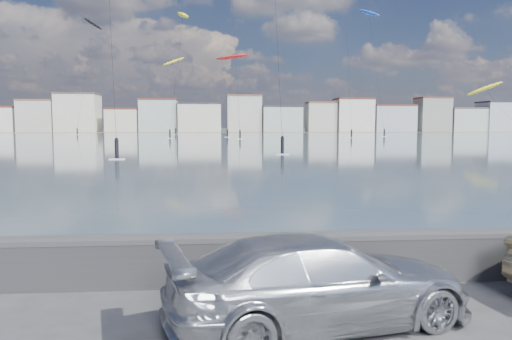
{
  "coord_description": "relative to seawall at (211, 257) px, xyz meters",
  "views": [
    {
      "loc": [
        0.11,
        -7.04,
        3.23
      ],
      "look_at": [
        1.0,
        4.0,
        2.2
      ],
      "focal_mm": 35.0,
      "sensor_mm": 36.0,
      "label": 1
    }
  ],
  "objects": [
    {
      "name": "kitesurfer_7",
      "position": [
        -13.11,
        152.27,
        21.88
      ],
      "size": [
        7.86,
        15.85,
        24.75
      ],
      "color": "yellow",
      "rests_on": "ground"
    },
    {
      "name": "far_buildings",
      "position": [
        1.31,
        183.3,
        5.44
      ],
      "size": [
        240.79,
        13.26,
        14.6
      ],
      "color": "beige",
      "rests_on": "ground"
    },
    {
      "name": "kitesurfer_12",
      "position": [
        74.55,
        124.3,
        12.23
      ],
      "size": [
        10.87,
        16.53,
        15.52
      ],
      "color": "yellow",
      "rests_on": "ground"
    },
    {
      "name": "far_shore_strip",
      "position": [
        0.0,
        197.3,
        -0.57
      ],
      "size": [
        500.0,
        60.0,
        0.0
      ],
      "primitive_type": "cube",
      "color": "#4C473D",
      "rests_on": "ground"
    },
    {
      "name": "kitesurfer_17",
      "position": [
        40.91,
        123.08,
        31.63
      ],
      "size": [
        5.9,
        18.22,
        34.97
      ],
      "color": "blue",
      "rests_on": "ground"
    },
    {
      "name": "kitesurfer_16",
      "position": [
        -38.69,
        155.72,
        33.56
      ],
      "size": [
        7.01,
        18.42,
        37.57
      ],
      "color": "black",
      "rests_on": "ground"
    },
    {
      "name": "bay_water",
      "position": [
        0.0,
        88.8,
        -0.58
      ],
      "size": [
        500.0,
        177.0,
        0.0
      ],
      "primitive_type": "cube",
      "color": "#34555F",
      "rests_on": "ground"
    },
    {
      "name": "kitesurfer_4",
      "position": [
        4.45,
        121.28,
        19.54
      ],
      "size": [
        9.18,
        14.85,
        21.4
      ],
      "color": "red",
      "rests_on": "ground"
    },
    {
      "name": "kitesurfer_10",
      "position": [
        -7.72,
        115.31,
        28.69
      ],
      "size": [
        5.04,
        20.2,
        31.5
      ],
      "color": "yellow",
      "rests_on": "ground"
    },
    {
      "name": "seawall",
      "position": [
        0.0,
        0.0,
        0.0
      ],
      "size": [
        400.0,
        0.36,
        1.08
      ],
      "color": "#28282B",
      "rests_on": "ground"
    },
    {
      "name": "car_silver",
      "position": [
        1.75,
        -2.07,
        0.15
      ],
      "size": [
        5.35,
        3.17,
        1.45
      ],
      "primitive_type": "imported",
      "rotation": [
        0.0,
        0.0,
        1.81
      ],
      "color": "silver",
      "rests_on": "ground"
    }
  ]
}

